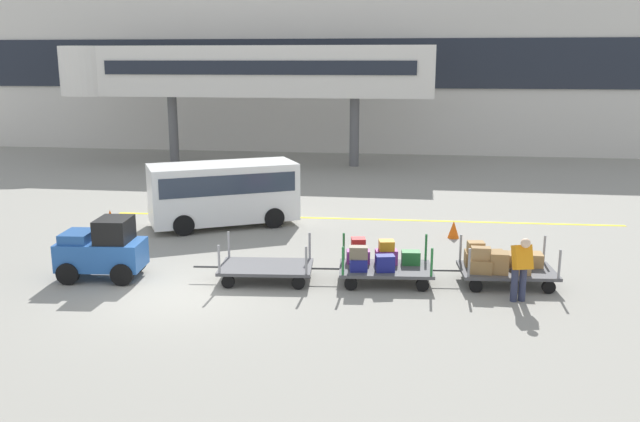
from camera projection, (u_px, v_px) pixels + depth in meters
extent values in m
plane|color=gray|center=(177.00, 293.00, 15.84)|extent=(120.00, 120.00, 0.00)
cube|color=yellow|center=(362.00, 219.00, 23.19)|extent=(17.74, 0.76, 0.01)
cube|color=beige|center=(324.00, 71.00, 39.87)|extent=(44.94, 2.40, 9.55)
cube|color=#1E232D|center=(321.00, 63.00, 38.56)|extent=(42.69, 0.12, 2.80)
cube|color=silver|center=(261.00, 71.00, 34.40)|extent=(17.87, 2.20, 2.60)
cylinder|color=silver|center=(89.00, 71.00, 35.70)|extent=(3.00, 3.00, 2.60)
cube|color=#1E232D|center=(256.00, 68.00, 33.25)|extent=(16.08, 0.08, 0.70)
cylinder|color=#59595B|center=(173.00, 129.00, 35.76)|extent=(0.50, 0.50, 3.57)
cylinder|color=#59595B|center=(354.00, 132.00, 34.41)|extent=(0.50, 0.50, 3.57)
cube|color=#2659A5|center=(102.00, 254.00, 16.79)|extent=(2.19, 1.29, 0.70)
cube|color=black|center=(114.00, 230.00, 16.63)|extent=(0.89, 1.06, 0.60)
cube|color=#225095|center=(78.00, 236.00, 16.72)|extent=(0.78, 0.99, 0.24)
cylinder|color=black|center=(85.00, 261.00, 17.41)|extent=(0.57, 0.23, 0.56)
cylinder|color=black|center=(68.00, 274.00, 16.39)|extent=(0.57, 0.23, 0.56)
cylinder|color=black|center=(136.00, 262.00, 17.35)|extent=(0.57, 0.23, 0.56)
cylinder|color=black|center=(122.00, 274.00, 16.33)|extent=(0.57, 0.23, 0.56)
cube|color=#4C4C4F|center=(266.00, 267.00, 16.65)|extent=(2.42, 1.60, 0.08)
cylinder|color=gray|center=(229.00, 245.00, 17.24)|extent=(0.06, 0.06, 0.70)
cylinder|color=gray|center=(219.00, 259.00, 15.99)|extent=(0.06, 0.06, 0.70)
cylinder|color=gray|center=(310.00, 246.00, 17.14)|extent=(0.06, 0.06, 0.70)
cylinder|color=gray|center=(306.00, 260.00, 15.89)|extent=(0.06, 0.06, 0.70)
cylinder|color=black|center=(237.00, 267.00, 17.32)|extent=(0.33, 0.13, 0.32)
cylinder|color=black|center=(228.00, 282.00, 16.16)|extent=(0.33, 0.13, 0.32)
cylinder|color=black|center=(302.00, 268.00, 17.23)|extent=(0.33, 0.13, 0.32)
cylinder|color=black|center=(298.00, 283.00, 16.08)|extent=(0.33, 0.13, 0.32)
cylinder|color=#333333|center=(207.00, 267.00, 16.73)|extent=(0.70, 0.11, 0.05)
cube|color=#4C4C4F|center=(386.00, 269.00, 16.51)|extent=(2.42, 1.60, 0.08)
cylinder|color=#237033|center=(344.00, 246.00, 17.10)|extent=(0.06, 0.06, 0.70)
cylinder|color=#237033|center=(343.00, 261.00, 15.84)|extent=(0.06, 0.06, 0.70)
cylinder|color=#237033|center=(426.00, 247.00, 17.00)|extent=(0.06, 0.06, 0.70)
cylinder|color=#237033|center=(432.00, 262.00, 15.74)|extent=(0.06, 0.06, 0.70)
cylinder|color=black|center=(351.00, 269.00, 17.17)|extent=(0.33, 0.13, 0.32)
cylinder|color=black|center=(351.00, 284.00, 16.01)|extent=(0.33, 0.13, 0.32)
cylinder|color=black|center=(418.00, 270.00, 17.09)|extent=(0.33, 0.13, 0.32)
cylinder|color=black|center=(422.00, 285.00, 15.93)|extent=(0.33, 0.13, 0.32)
cylinder|color=#333333|center=(326.00, 269.00, 16.58)|extent=(0.70, 0.11, 0.05)
cube|color=#8C338C|center=(358.00, 257.00, 16.84)|extent=(0.63, 0.41, 0.33)
cube|color=navy|center=(358.00, 265.00, 16.21)|extent=(0.47, 0.42, 0.31)
cube|color=#8C338C|center=(386.00, 257.00, 16.74)|extent=(0.60, 0.42, 0.37)
cube|color=navy|center=(385.00, 263.00, 16.14)|extent=(0.50, 0.39, 0.41)
cube|color=#236B2D|center=(411.00, 258.00, 16.73)|extent=(0.49, 0.38, 0.34)
cube|color=red|center=(358.00, 244.00, 16.77)|extent=(0.40, 0.39, 0.32)
cube|color=#726651|center=(359.00, 253.00, 16.14)|extent=(0.47, 0.32, 0.31)
cube|color=orange|center=(387.00, 245.00, 16.67)|extent=(0.43, 0.41, 0.25)
cube|color=#4C4C4F|center=(507.00, 271.00, 16.36)|extent=(2.42, 1.60, 0.08)
cylinder|color=gray|center=(461.00, 248.00, 16.95)|extent=(0.06, 0.06, 0.70)
cylinder|color=gray|center=(469.00, 263.00, 15.70)|extent=(0.06, 0.06, 0.70)
cylinder|color=gray|center=(544.00, 249.00, 16.85)|extent=(0.06, 0.06, 0.70)
cylinder|color=gray|center=(560.00, 264.00, 15.60)|extent=(0.06, 0.06, 0.70)
cylinder|color=black|center=(467.00, 270.00, 17.03)|extent=(0.33, 0.13, 0.32)
cylinder|color=black|center=(476.00, 286.00, 15.87)|extent=(0.33, 0.13, 0.32)
cylinder|color=black|center=(535.00, 271.00, 16.95)|extent=(0.33, 0.13, 0.32)
cylinder|color=black|center=(549.00, 287.00, 15.79)|extent=(0.33, 0.13, 0.32)
cylinder|color=#333333|center=(446.00, 271.00, 16.44)|extent=(0.70, 0.11, 0.05)
cube|color=olive|center=(475.00, 258.00, 16.66)|extent=(0.53, 0.54, 0.35)
cube|color=olive|center=(480.00, 266.00, 16.06)|extent=(0.57, 0.45, 0.33)
cube|color=olive|center=(493.00, 258.00, 16.67)|extent=(0.60, 0.48, 0.36)
cube|color=olive|center=(499.00, 263.00, 16.02)|extent=(0.44, 0.45, 0.52)
cube|color=#9E7A4C|center=(516.00, 259.00, 16.62)|extent=(0.63, 0.59, 0.32)
cube|color=#9E7A4C|center=(521.00, 266.00, 16.03)|extent=(0.41, 0.44, 0.34)
cube|color=#A87F4C|center=(534.00, 259.00, 16.59)|extent=(0.42, 0.49, 0.33)
cube|color=#A87F4C|center=(476.00, 247.00, 16.59)|extent=(0.44, 0.37, 0.25)
cube|color=#9E7A4C|center=(481.00, 253.00, 15.99)|extent=(0.46, 0.26, 0.31)
cylinder|color=#2D334C|center=(514.00, 284.00, 15.22)|extent=(0.16, 0.16, 0.82)
cylinder|color=#2D334C|center=(523.00, 284.00, 15.24)|extent=(0.16, 0.16, 0.82)
cube|color=orange|center=(522.00, 257.00, 14.98)|extent=(0.50, 0.51, 0.61)
sphere|color=beige|center=(526.00, 243.00, 14.79)|extent=(0.22, 0.22, 0.22)
cube|color=white|center=(223.00, 192.00, 22.08)|extent=(5.13, 3.92, 1.90)
cube|color=#2D3847|center=(223.00, 180.00, 21.99)|extent=(4.81, 3.78, 0.64)
cylinder|color=black|center=(183.00, 225.00, 20.97)|extent=(0.71, 0.53, 0.68)
cylinder|color=black|center=(274.00, 218.00, 21.95)|extent=(0.71, 0.53, 0.68)
cone|color=#EA590F|center=(454.00, 229.00, 20.69)|extent=(0.36, 0.36, 0.55)
cone|color=#EA590F|center=(110.00, 218.00, 22.21)|extent=(0.36, 0.36, 0.55)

